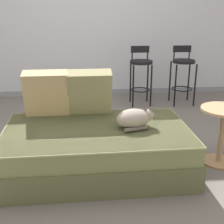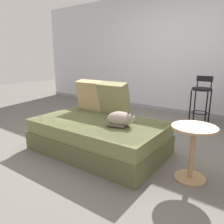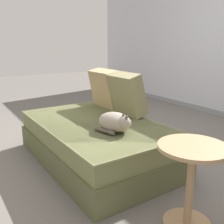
{
  "view_description": "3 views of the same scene",
  "coord_description": "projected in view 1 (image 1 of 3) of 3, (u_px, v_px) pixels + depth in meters",
  "views": [
    {
      "loc": [
        -0.09,
        -3.04,
        1.49
      ],
      "look_at": [
        0.15,
        -0.3,
        0.54
      ],
      "focal_mm": 50.0,
      "sensor_mm": 36.0,
      "label": 1
    },
    {
      "loc": [
        1.76,
        -2.48,
        1.23
      ],
      "look_at": [
        0.15,
        -0.3,
        0.54
      ],
      "focal_mm": 35.0,
      "sensor_mm": 36.0,
      "label": 2
    },
    {
      "loc": [
        2.21,
        -1.61,
        1.18
      ],
      "look_at": [
        0.15,
        -0.3,
        0.54
      ],
      "focal_mm": 42.0,
      "sensor_mm": 36.0,
      "label": 3
    }
  ],
  "objects": [
    {
      "name": "side_table",
      "position": [
        222.0,
        128.0,
        2.98
      ],
      "size": [
        0.44,
        0.44,
        0.57
      ],
      "color": "tan",
      "rests_on": "ground"
    },
    {
      "name": "throw_pillow_corner",
      "position": [
        47.0,
        93.0,
        3.11
      ],
      "size": [
        0.45,
        0.25,
        0.46
      ],
      "color": "tan",
      "rests_on": "couch"
    },
    {
      "name": "ground_plane",
      "position": [
        96.0,
        150.0,
        3.36
      ],
      "size": [
        16.0,
        16.0,
        0.0
      ],
      "primitive_type": "plane",
      "color": "#66605B",
      "rests_on": "ground"
    },
    {
      "name": "bar_stool_by_doorway",
      "position": [
        183.0,
        70.0,
        4.79
      ],
      "size": [
        0.34,
        0.34,
        0.89
      ],
      "color": "black",
      "rests_on": "ground"
    },
    {
      "name": "wall_baseboard_trim",
      "position": [
        91.0,
        92.0,
        5.41
      ],
      "size": [
        8.0,
        0.02,
        0.09
      ],
      "primitive_type": "cube",
      "color": "gray",
      "rests_on": "ground"
    },
    {
      "name": "throw_pillow_middle",
      "position": [
        90.0,
        92.0,
        3.15
      ],
      "size": [
        0.44,
        0.27,
        0.46
      ],
      "color": "#847F56",
      "rests_on": "couch"
    },
    {
      "name": "couch",
      "position": [
        97.0,
        149.0,
        2.91
      ],
      "size": [
        1.73,
        1.06,
        0.42
      ],
      "color": "brown",
      "rests_on": "ground"
    },
    {
      "name": "cat",
      "position": [
        135.0,
        118.0,
        2.85
      ],
      "size": [
        0.38,
        0.32,
        0.2
      ],
      "color": "gray",
      "rests_on": "couch"
    },
    {
      "name": "bar_stool_near_window",
      "position": [
        141.0,
        69.0,
        4.73
      ],
      "size": [
        0.34,
        0.34,
        0.89
      ],
      "color": "black",
      "rests_on": "ground"
    },
    {
      "name": "wall_back_panel",
      "position": [
        89.0,
        16.0,
        5.05
      ],
      "size": [
        8.0,
        0.1,
        2.6
      ],
      "primitive_type": "cube",
      "color": "silver",
      "rests_on": "ground"
    }
  ]
}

